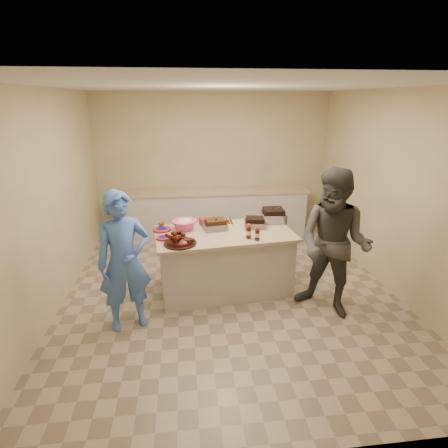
{
  "coord_description": "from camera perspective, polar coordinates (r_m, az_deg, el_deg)",
  "views": [
    {
      "loc": [
        -0.58,
        -4.34,
        2.56
      ],
      "look_at": [
        -0.07,
        0.06,
        0.97
      ],
      "focal_mm": 28.0,
      "sensor_mm": 36.0,
      "label": 1
    }
  ],
  "objects": [
    {
      "name": "basket_stack",
      "position": [
        5.0,
        -2.78,
        -0.06
      ],
      "size": [
        0.23,
        0.2,
        0.1
      ],
      "primitive_type": "cube",
      "rotation": [
        0.0,
        0.0,
        0.31
      ],
      "color": "#A81922",
      "rests_on": "island"
    },
    {
      "name": "roasting_pan",
      "position": [
        5.17,
        8.01,
        0.45
      ],
      "size": [
        0.34,
        0.34,
        0.13
      ],
      "primitive_type": "cube",
      "rotation": [
        0.0,
        0.0,
        -0.03
      ],
      "color": "gray",
      "rests_on": "island"
    },
    {
      "name": "back_counter",
      "position": [
        6.9,
        -1.43,
        1.94
      ],
      "size": [
        3.6,
        0.64,
        0.9
      ],
      "primitive_type": null,
      "color": "#BCB6AE",
      "rests_on": "ground"
    },
    {
      "name": "room",
      "position": [
        5.07,
        0.92,
        -10.54
      ],
      "size": [
        4.5,
        5.0,
        2.7
      ],
      "primitive_type": null,
      "color": "#C7B888",
      "rests_on": "ground"
    },
    {
      "name": "bbq_bottle_b",
      "position": [
        4.46,
        5.42,
        -2.63
      ],
      "size": [
        0.07,
        0.07,
        0.18
      ],
      "primitive_type": "cylinder",
      "rotation": [
        0.0,
        0.0,
        0.11
      ],
      "color": "#3B1607",
      "rests_on": "island"
    },
    {
      "name": "brisket_tray",
      "position": [
        4.9,
        5.05,
        -0.51
      ],
      "size": [
        0.32,
        0.28,
        0.09
      ],
      "primitive_type": "cube",
      "rotation": [
        0.0,
        0.0,
        -0.14
      ],
      "color": "black",
      "rests_on": "island"
    },
    {
      "name": "plate_stack_small",
      "position": [
        4.55,
        -9.88,
        -2.39
      ],
      "size": [
        0.2,
        0.2,
        0.03
      ],
      "primitive_type": "cylinder",
      "rotation": [
        0.0,
        0.0,
        0.11
      ],
      "color": "#A81922",
      "rests_on": "island"
    },
    {
      "name": "rib_platter",
      "position": [
        4.36,
        -7.16,
        -3.26
      ],
      "size": [
        0.46,
        0.46,
        0.16
      ],
      "primitive_type": null,
      "rotation": [
        0.0,
        0.0,
        0.15
      ],
      "color": "#3F0C03",
      "rests_on": "island"
    },
    {
      "name": "guest_blue",
      "position": [
        4.52,
        -14.95,
        -15.48
      ],
      "size": [
        1.09,
        1.76,
        0.4
      ],
      "primitive_type": "imported",
      "rotation": [
        0.0,
        0.0,
        0.32
      ],
      "color": "#4676DA",
      "rests_on": "ground"
    },
    {
      "name": "plastic_cup",
      "position": [
        4.93,
        -10.12,
        -0.62
      ],
      "size": [
        0.1,
        0.09,
        0.09
      ],
      "primitive_type": "imported",
      "rotation": [
        0.0,
        0.0,
        0.11
      ],
      "color": "#AD6122",
      "rests_on": "island"
    },
    {
      "name": "bbq_bottle_a",
      "position": [
        4.51,
        4.02,
        -2.32
      ],
      "size": [
        0.07,
        0.07,
        0.19
      ],
      "primitive_type": "cylinder",
      "rotation": [
        0.0,
        0.0,
        0.11
      ],
      "color": "#3B1607",
      "rests_on": "island"
    },
    {
      "name": "mustard_bottle",
      "position": [
        4.83,
        -1.99,
        -0.74
      ],
      "size": [
        0.05,
        0.05,
        0.12
      ],
      "primitive_type": "cylinder",
      "rotation": [
        0.0,
        0.0,
        0.11
      ],
      "color": "#FEB300",
      "rests_on": "island"
    },
    {
      "name": "plate_stack_large",
      "position": [
        4.83,
        -10.11,
        -1.06
      ],
      "size": [
        0.27,
        0.27,
        0.03
      ],
      "primitive_type": "cylinder",
      "rotation": [
        0.0,
        0.0,
        0.11
      ],
      "color": "#A81922",
      "rests_on": "island"
    },
    {
      "name": "coleslaw_bowl",
      "position": [
        4.82,
        -6.45,
        -0.91
      ],
      "size": [
        0.37,
        0.37,
        0.23
      ],
      "primitive_type": null,
      "rotation": [
        0.0,
        0.0,
        0.11
      ],
      "color": "#E5438B",
      "rests_on": "island"
    },
    {
      "name": "island",
      "position": [
        5.08,
        0.07,
        -10.53
      ],
      "size": [
        1.93,
        1.16,
        0.87
      ],
      "primitive_type": null,
      "rotation": [
        0.0,
        0.0,
        0.11
      ],
      "color": "#BCB6AE",
      "rests_on": "ground"
    },
    {
      "name": "sausage_plate",
      "position": [
        5.05,
        -0.11,
        0.17
      ],
      "size": [
        0.35,
        0.35,
        0.05
      ],
      "primitive_type": "cylinder",
      "rotation": [
        0.0,
        0.0,
        0.14
      ],
      "color": "silver",
      "rests_on": "island"
    },
    {
      "name": "sauce_bowl",
      "position": [
        4.83,
        -0.3,
        -0.75
      ],
      "size": [
        0.14,
        0.06,
        0.14
      ],
      "primitive_type": "imported",
      "rotation": [
        0.0,
        0.0,
        0.11
      ],
      "color": "silver",
      "rests_on": "island"
    },
    {
      "name": "mac_cheese_dish",
      "position": [
        5.15,
        6.82,
        0.45
      ],
      "size": [
        0.29,
        0.22,
        0.07
      ],
      "primitive_type": "cube",
      "rotation": [
        0.0,
        0.0,
        -0.09
      ],
      "color": "gold",
      "rests_on": "island"
    },
    {
      "name": "pulled_pork_tray",
      "position": [
        4.8,
        -1.41,
        -0.89
      ],
      "size": [
        0.34,
        0.27,
        0.09
      ],
      "primitive_type": "cube",
      "rotation": [
        0.0,
        0.0,
        0.14
      ],
      "color": "#47230F",
      "rests_on": "island"
    },
    {
      "name": "guest_gray",
      "position": [
        4.8,
        16.36,
        -13.36
      ],
      "size": [
        1.91,
        1.95,
        0.69
      ],
      "primitive_type": "imported",
      "rotation": [
        0.0,
        0.0,
        -0.75
      ],
      "color": "#474540",
      "rests_on": "ground"
    }
  ]
}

